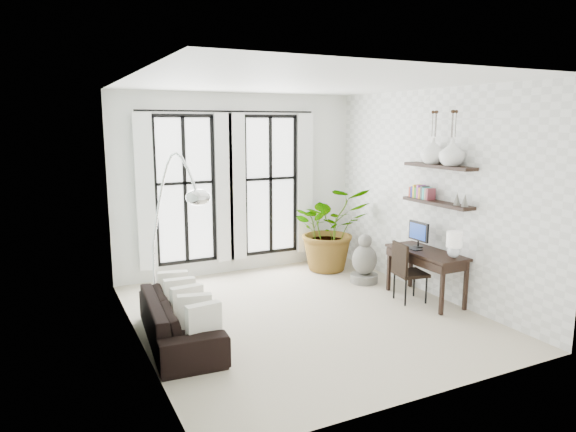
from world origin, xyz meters
TOP-DOWN VIEW (x-y plane):
  - floor at (0.00, 0.00)m, footprint 5.00×5.00m
  - ceiling at (0.00, 0.00)m, footprint 5.00×5.00m
  - wall_left at (-2.25, 0.00)m, footprint 0.00×5.00m
  - wall_right at (2.25, 0.00)m, footprint 0.00×5.00m
  - wall_back at (0.00, 2.50)m, footprint 4.50×0.00m
  - windows at (-0.20, 2.43)m, footprint 3.26×0.13m
  - wall_shelves at (2.11, -0.23)m, footprint 0.25×1.30m
  - sofa at (-1.80, -0.11)m, footprint 0.91×2.01m
  - throw_pillows at (-1.70, -0.11)m, footprint 0.40×1.52m
  - plant at (1.51, 1.83)m, footprint 1.64×1.50m
  - desk at (1.95, -0.32)m, footprint 0.56×1.31m
  - desk_chair at (1.64, -0.19)m, footprint 0.50×0.50m
  - arc_lamp at (-1.70, 0.38)m, footprint 0.73×1.22m
  - buddha at (1.63, 0.89)m, footprint 0.47×0.47m
  - vase_a at (2.11, -0.52)m, footprint 0.37×0.37m
  - vase_b at (2.11, -0.12)m, footprint 0.37×0.37m

SIDE VIEW (x-z plane):
  - floor at x=0.00m, z-range 0.00..0.00m
  - sofa at x=-1.80m, z-range 0.00..0.57m
  - buddha at x=1.63m, z-range -0.07..0.77m
  - throw_pillows at x=-1.70m, z-range 0.30..0.70m
  - desk_chair at x=1.64m, z-range 0.06..0.98m
  - desk at x=1.95m, z-range 0.14..1.31m
  - plant at x=1.51m, z-range 0.00..1.56m
  - windows at x=-0.20m, z-range 0.24..2.88m
  - wall_left at x=-2.25m, z-range -0.90..4.10m
  - wall_right at x=2.25m, z-range -0.90..4.10m
  - wall_back at x=0.00m, z-range -0.65..3.85m
  - wall_shelves at x=2.11m, z-range 1.43..2.03m
  - arc_lamp at x=-1.70m, z-range 0.62..2.94m
  - vase_a at x=2.11m, z-range 2.07..2.46m
  - vase_b at x=2.11m, z-range 2.07..2.46m
  - ceiling at x=0.00m, z-range 3.20..3.20m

